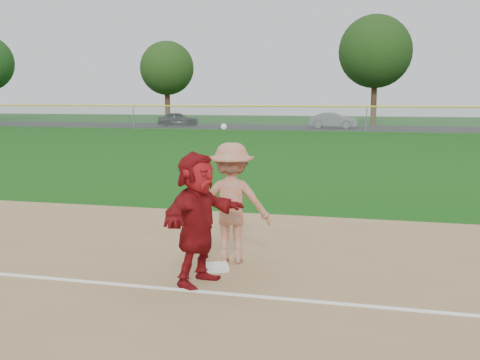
% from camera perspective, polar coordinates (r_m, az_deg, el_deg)
% --- Properties ---
extents(ground, '(160.00, 160.00, 0.00)m').
position_cam_1_polar(ground, '(9.35, -2.42, -9.15)').
color(ground, '#11480D').
rests_on(ground, ground).
extents(foul_line, '(60.00, 0.10, 0.01)m').
position_cam_1_polar(foul_line, '(8.61, -4.04, -10.48)').
color(foul_line, white).
rests_on(foul_line, infield_dirt).
extents(parking_asphalt, '(120.00, 10.00, 0.01)m').
position_cam_1_polar(parking_asphalt, '(54.66, 12.23, 4.82)').
color(parking_asphalt, black).
rests_on(parking_asphalt, ground).
extents(first_base, '(0.48, 0.48, 0.08)m').
position_cam_1_polar(first_base, '(9.63, -2.26, -8.26)').
color(first_base, white).
rests_on(first_base, infield_dirt).
extents(base_runner, '(1.08, 1.89, 1.95)m').
position_cam_1_polar(base_runner, '(8.74, -4.09, -3.64)').
color(base_runner, maroon).
rests_on(base_runner, infield_dirt).
extents(car_left, '(4.17, 2.84, 1.32)m').
position_cam_1_polar(car_left, '(57.94, -5.90, 5.78)').
color(car_left, black).
rests_on(car_left, parking_asphalt).
extents(car_mid, '(4.19, 1.47, 1.38)m').
position_cam_1_polar(car_mid, '(54.02, 8.84, 5.61)').
color(car_mid, slate).
rests_on(car_mid, parking_asphalt).
extents(first_base_play, '(1.40, 0.97, 2.30)m').
position_cam_1_polar(first_base_play, '(9.87, -0.80, -2.19)').
color(first_base_play, '#99999C').
rests_on(first_base_play, infield_dirt).
extents(outfield_fence, '(110.00, 0.12, 110.00)m').
position_cam_1_polar(outfield_fence, '(48.60, 11.94, 6.78)').
color(outfield_fence, '#999EA0').
rests_on(outfield_fence, ground).
extents(tree_1, '(5.80, 5.80, 8.75)m').
position_cam_1_polar(tree_1, '(66.36, -6.95, 10.48)').
color(tree_1, '#3B2315').
rests_on(tree_1, ground).
extents(tree_2, '(7.00, 7.00, 10.58)m').
position_cam_1_polar(tree_2, '(60.24, 12.70, 11.79)').
color(tree_2, '#392714').
rests_on(tree_2, ground).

